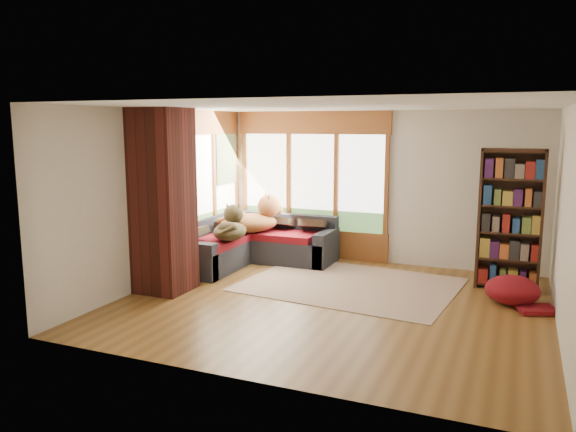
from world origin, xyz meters
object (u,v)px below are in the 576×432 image
Objects in this scene: sectional_sofa at (256,244)px; brick_chimney at (163,201)px; area_rug at (350,284)px; dog_tan at (254,215)px; pouf at (513,289)px; bookshelf at (510,220)px; dog_brindle at (231,224)px.

brick_chimney is at bearing -101.82° from sectional_sofa.
dog_tan is (-1.94, 0.73, 0.82)m from area_rug.
bookshelf is at bearing 97.75° from pouf.
brick_chimney is 2.32m from sectional_sofa.
pouf is 4.33m from dog_brindle.
bookshelf is at bearing -37.82° from dog_tan.
brick_chimney reaches higher than area_rug.
brick_chimney is 3.00m from area_rug.
dog_brindle reaches higher than area_rug.
area_rug is (2.38, 1.28, -1.29)m from brick_chimney.
area_rug is 4.31× the size of pouf.
sectional_sofa reaches higher than area_rug.
pouf is 0.74× the size of dog_brindle.
brick_chimney is at bearing -164.86° from pouf.
dog_tan is 1.22× the size of dog_brindle.
sectional_sofa is at bearing 77.71° from brick_chimney.
area_rug is 1.49× the size of bookshelf.
bookshelf is at bearing 17.79° from area_rug.
bookshelf is 1.76× the size of dog_tan.
dog_brindle is (-4.19, -0.63, -0.25)m from bookshelf.
bookshelf reaches higher than dog_tan.
area_rug is 3.20× the size of dog_brindle.
brick_chimney is at bearing 148.56° from dog_brindle.
sectional_sofa is at bearing -24.69° from dog_brindle.
brick_chimney is 1.28× the size of bookshelf.
brick_chimney is 2.11m from dog_tan.
dog_tan is 0.67m from dog_brindle.
bookshelf is (2.16, 0.69, 1.01)m from area_rug.
bookshelf is at bearing -0.59° from sectional_sofa.
dog_brindle is (0.35, 1.34, -0.53)m from brick_chimney.
area_rug is at bearing 179.38° from pouf.
dog_tan is (-4.10, 0.04, -0.20)m from bookshelf.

